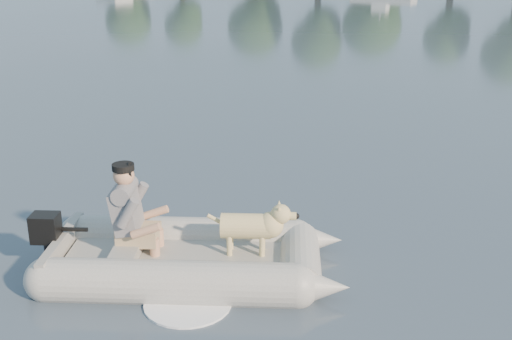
% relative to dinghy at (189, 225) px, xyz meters
% --- Properties ---
extents(water, '(160.00, 160.00, 0.00)m').
position_rel_dinghy_xyz_m(water, '(0.19, -0.59, -0.64)').
color(water, '#4E5B6A').
rests_on(water, ground).
extents(dinghy, '(6.14, 5.38, 1.48)m').
position_rel_dinghy_xyz_m(dinghy, '(0.00, 0.00, 0.00)').
color(dinghy, gray).
rests_on(dinghy, water).
extents(man, '(0.95, 0.88, 1.16)m').
position_rel_dinghy_xyz_m(man, '(-0.73, -0.18, 0.19)').
color(man, slate).
rests_on(man, dinghy).
extents(dog, '(1.06, 0.65, 0.67)m').
position_rel_dinghy_xyz_m(dog, '(0.64, 0.27, -0.08)').
color(dog, tan).
rests_on(dog, dinghy).
extents(outboard_motor, '(0.52, 0.44, 0.85)m').
position_rel_dinghy_xyz_m(outboard_motor, '(-1.70, -0.56, -0.31)').
color(outboard_motor, black).
rests_on(outboard_motor, dinghy).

